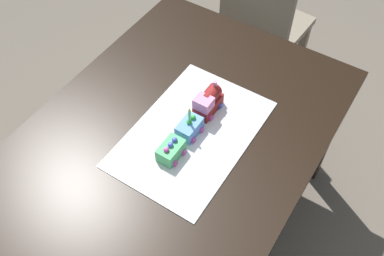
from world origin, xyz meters
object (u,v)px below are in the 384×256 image
(chair, at_px, (262,27))
(cake_car_tanker_mint_green, at_px, (171,150))
(birthday_candle, at_px, (189,114))
(cake_car_caboose_sky_blue, at_px, (189,128))
(dining_table, at_px, (174,151))
(cake_locomotive, at_px, (208,102))

(chair, height_order, cake_car_tanker_mint_green, chair)
(chair, xyz_separation_m, birthday_candle, (1.00, 0.17, 0.37))
(cake_car_caboose_sky_blue, distance_m, cake_car_tanker_mint_green, 0.12)
(chair, relative_size, cake_car_caboose_sky_blue, 8.60)
(dining_table, bearing_deg, cake_car_tanker_mint_green, 31.22)
(dining_table, xyz_separation_m, cake_car_caboose_sky_blue, (-0.04, 0.05, 0.14))
(dining_table, xyz_separation_m, chair, (-1.03, -0.12, -0.16))
(dining_table, distance_m, chair, 1.05)
(cake_locomotive, distance_m, birthday_candle, 0.14)
(cake_locomotive, relative_size, cake_car_tanker_mint_green, 1.40)
(chair, bearing_deg, cake_locomotive, 104.71)
(chair, distance_m, cake_locomotive, 0.94)
(dining_table, height_order, cake_car_caboose_sky_blue, cake_car_caboose_sky_blue)
(cake_locomotive, distance_m, cake_car_tanker_mint_green, 0.25)
(birthday_candle, bearing_deg, cake_locomotive, -180.00)
(cake_car_caboose_sky_blue, bearing_deg, cake_car_tanker_mint_green, 0.00)
(cake_locomotive, bearing_deg, birthday_candle, 0.00)
(cake_car_caboose_sky_blue, bearing_deg, chair, -170.24)
(chair, xyz_separation_m, cake_car_caboose_sky_blue, (1.00, 0.17, 0.30))
(cake_locomotive, height_order, cake_car_caboose_sky_blue, cake_locomotive)
(dining_table, xyz_separation_m, cake_locomotive, (-0.17, 0.05, 0.16))
(birthday_candle, bearing_deg, cake_car_tanker_mint_green, 0.00)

